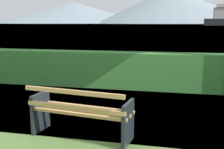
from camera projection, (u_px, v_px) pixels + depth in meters
The scene contains 5 objects.
ground_plane at pixel (83, 136), 4.54m from camera, with size 1400.00×1400.00×0.00m, color #4C6B33.
water_surface at pixel (171, 24), 301.92m from camera, with size 620.00×620.00×0.00m, color #6B8EA3.
park_bench at pixel (80, 113), 4.41m from camera, with size 1.74×0.80×0.87m.
hedge_row at pixel (121, 70), 7.88m from camera, with size 10.60×0.63×1.03m, color #387A33.
distant_hills at pixel (195, 9), 543.98m from camera, with size 844.86×384.63×67.73m.
Camera 1 is at (1.39, -4.07, 1.87)m, focal length 43.59 mm.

